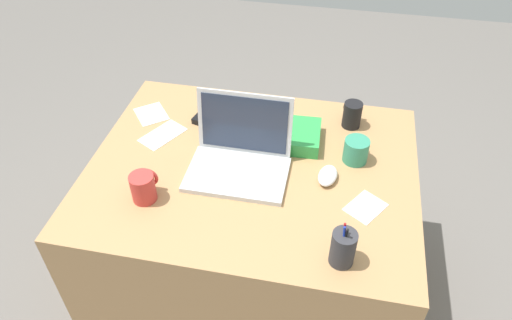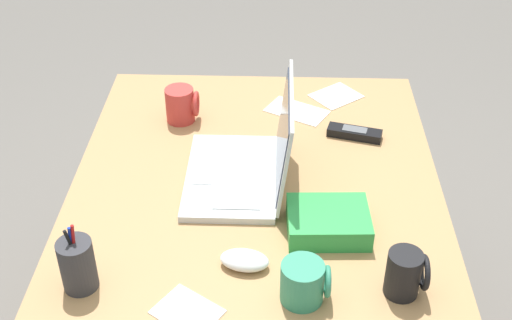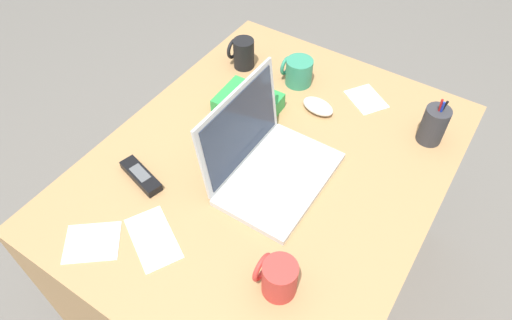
# 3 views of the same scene
# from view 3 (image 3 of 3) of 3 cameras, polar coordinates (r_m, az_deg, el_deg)

# --- Properties ---
(ground_plane) EXTENTS (6.00, 6.00, 0.00)m
(ground_plane) POSITION_cam_3_polar(r_m,az_deg,el_deg) (1.90, 1.16, -14.35)
(ground_plane) COLOR slate
(desk) EXTENTS (1.17, 0.93, 0.71)m
(desk) POSITION_cam_3_polar(r_m,az_deg,el_deg) (1.59, 1.35, -8.60)
(desk) COLOR tan
(desk) RESTS_ON ground
(laptop) EXTENTS (0.35, 0.26, 0.25)m
(laptop) POSITION_cam_3_polar(r_m,az_deg,el_deg) (1.24, 1.37, -0.17)
(laptop) COLOR silver
(laptop) RESTS_ON desk
(computer_mouse) EXTENTS (0.08, 0.12, 0.04)m
(computer_mouse) POSITION_cam_3_polar(r_m,az_deg,el_deg) (1.46, 7.77, 6.67)
(computer_mouse) COLOR white
(computer_mouse) RESTS_ON desk
(coffee_mug_white) EXTENTS (0.07, 0.08, 0.10)m
(coffee_mug_white) POSITION_cam_3_polar(r_m,az_deg,el_deg) (1.61, -1.68, 13.24)
(coffee_mug_white) COLOR black
(coffee_mug_white) RESTS_ON desk
(coffee_mug_tall) EXTENTS (0.09, 0.10, 0.09)m
(coffee_mug_tall) POSITION_cam_3_polar(r_m,az_deg,el_deg) (1.55, 5.29, 10.98)
(coffee_mug_tall) COLOR #338C6B
(coffee_mug_tall) RESTS_ON desk
(coffee_mug_spare) EXTENTS (0.08, 0.09, 0.10)m
(coffee_mug_spare) POSITION_cam_3_polar(r_m,az_deg,el_deg) (1.05, 2.78, -14.49)
(coffee_mug_spare) COLOR #C63833
(coffee_mug_spare) RESTS_ON desk
(cordless_phone) EXTENTS (0.08, 0.15, 0.03)m
(cordless_phone) POSITION_cam_3_polar(r_m,az_deg,el_deg) (1.30, -14.21, -1.93)
(cordless_phone) COLOR black
(cordless_phone) RESTS_ON desk
(pen_holder) EXTENTS (0.07, 0.07, 0.16)m
(pen_holder) POSITION_cam_3_polar(r_m,az_deg,el_deg) (1.42, 21.34, 4.11)
(pen_holder) COLOR #333338
(pen_holder) RESTS_ON desk
(snack_bag) EXTENTS (0.16, 0.19, 0.05)m
(snack_bag) POSITION_cam_3_polar(r_m,az_deg,el_deg) (1.44, -0.99, 7.02)
(snack_bag) COLOR green
(snack_bag) RESTS_ON desk
(paper_note_near_laptop) EXTENTS (0.15, 0.16, 0.00)m
(paper_note_near_laptop) POSITION_cam_3_polar(r_m,az_deg,el_deg) (1.54, 13.64, 7.41)
(paper_note_near_laptop) COLOR white
(paper_note_near_laptop) RESTS_ON desk
(paper_note_left) EXTENTS (0.17, 0.20, 0.00)m
(paper_note_left) POSITION_cam_3_polar(r_m,az_deg,el_deg) (1.18, -12.73, -9.55)
(paper_note_left) COLOR white
(paper_note_left) RESTS_ON desk
(paper_note_right) EXTENTS (0.17, 0.17, 0.00)m
(paper_note_right) POSITION_cam_3_polar(r_m,az_deg,el_deg) (1.22, -19.82, -9.67)
(paper_note_right) COLOR white
(paper_note_right) RESTS_ON desk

